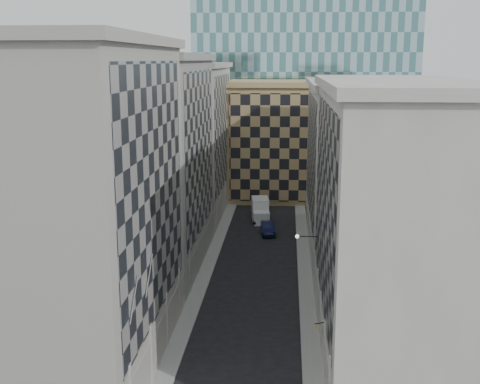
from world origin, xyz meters
The scene contains 14 objects.
sidewalk_west centered at (-5.25, 30.00, 0.07)m, with size 1.50×100.00×0.15m, color gray.
sidewalk_east centered at (5.25, 30.00, 0.07)m, with size 1.50×100.00×0.15m, color gray.
bldg_left_a centered at (-10.88, 11.00, 11.82)m, with size 10.80×22.80×23.70m.
bldg_left_b centered at (-10.88, 33.00, 11.32)m, with size 10.80×22.80×22.70m.
bldg_left_c centered at (-10.88, 55.00, 10.83)m, with size 10.80×22.80×21.70m.
bldg_right_a centered at (10.88, 15.00, 10.32)m, with size 10.80×26.80×20.70m.
bldg_right_b centered at (10.89, 42.00, 9.85)m, with size 10.80×28.80×19.70m.
tan_block centered at (2.00, 67.90, 9.44)m, with size 16.80×14.80×18.80m.
church_tower centered at (0.00, 82.00, 26.95)m, with size 7.20×7.20×51.50m.
flagpoles_left centered at (-5.90, 6.00, 8.00)m, with size 0.10×6.33×2.33m.
bracket_lamp centered at (4.38, 24.00, 6.20)m, with size 1.98×0.36×0.36m.
box_truck centered at (-0.44, 52.23, 1.33)m, with size 2.88×5.81×3.07m.
dark_car centered at (0.82, 45.61, 0.79)m, with size 1.67×4.78×1.58m, color #0E1235.
shop_sign centered at (5.42, 9.83, 3.84)m, with size 0.71×0.62×0.73m.
Camera 1 is at (3.14, -29.31, 22.08)m, focal length 45.00 mm.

